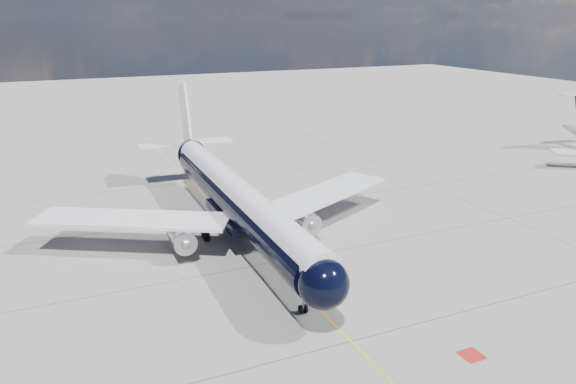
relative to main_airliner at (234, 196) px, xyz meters
name	(u,v)px	position (x,y,z in m)	size (l,w,h in m)	color
ground	(211,202)	(0.87, 11.87, -4.43)	(320.00, 320.00, 0.00)	gray
taxiway_centerline	(223,215)	(0.87, 6.87, -4.42)	(0.16, 160.00, 0.01)	yellow
red_marking	(471,355)	(7.67, -28.13, -4.42)	(1.60, 1.60, 0.01)	maroon
main_airliner	(234,196)	(0.00, 0.00, 0.00)	(40.59, 49.36, 14.27)	black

